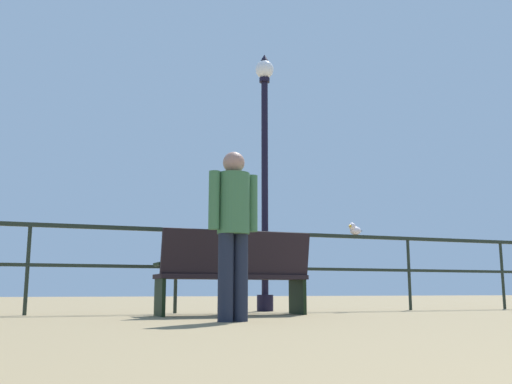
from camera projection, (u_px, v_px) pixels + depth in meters
The scene contains 5 objects.
pier_railing at pixel (241, 252), 7.47m from camera, with size 18.98×0.05×1.05m.
bench_near_left at pixel (235, 269), 6.47m from camera, with size 1.74×0.64×0.94m.
lamppost_center at pixel (265, 163), 8.10m from camera, with size 0.27×0.27×3.68m.
person_by_bench at pixel (233, 222), 5.27m from camera, with size 0.49×0.30×1.56m.
seagull_on_rail at pixel (355, 230), 8.11m from camera, with size 0.32×0.24×0.17m.
Camera 1 is at (-2.44, 1.28, 0.27)m, focal length 40.23 mm.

